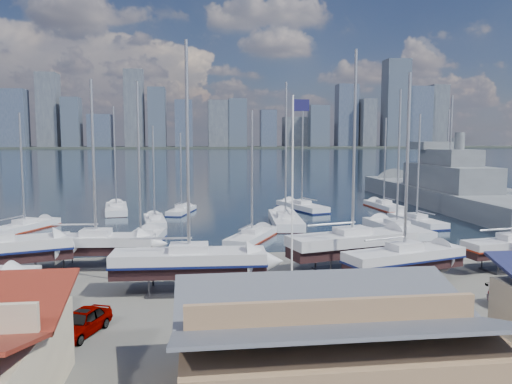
{
  "coord_description": "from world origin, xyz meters",
  "views": [
    {
      "loc": [
        -5.45,
        -44.58,
        10.34
      ],
      "look_at": [
        1.25,
        8.0,
        4.77
      ],
      "focal_mm": 35.0,
      "sensor_mm": 36.0,
      "label": 1
    }
  ],
  "objects": [
    {
      "name": "ground",
      "position": [
        0.0,
        -10.0,
        0.0
      ],
      "size": [
        1400.0,
        1400.0,
        0.0
      ],
      "primitive_type": "plane",
      "color": "#605E59",
      "rests_on": "ground"
    },
    {
      "name": "water",
      "position": [
        0.0,
        300.0,
        -0.15
      ],
      "size": [
        1400.0,
        600.0,
        0.4
      ],
      "primitive_type": "cube",
      "color": "#1A2B3C",
      "rests_on": "ground"
    },
    {
      "name": "far_shore",
      "position": [
        0.0,
        560.0,
        1.1
      ],
      "size": [
        1400.0,
        80.0,
        2.2
      ],
      "primitive_type": "cube",
      "color": "#2D332D",
      "rests_on": "ground"
    },
    {
      "name": "skyline",
      "position": [
        -7.83,
        553.76,
        39.09
      ],
      "size": [
        639.14,
        43.8,
        107.69
      ],
      "color": "#475166",
      "rests_on": "far_shore"
    },
    {
      "name": "shed_grey",
      "position": [
        0.0,
        -26.0,
        2.15
      ],
      "size": [
        12.6,
        8.4,
        4.17
      ],
      "color": "#8C6B4C",
      "rests_on": "ground"
    },
    {
      "name": "sailboat_cradle_2",
      "position": [
        -13.26,
        -3.68,
        2.03
      ],
      "size": [
        9.36,
        3.32,
        15.07
      ],
      "rotation": [
        0.0,
        0.0,
        -0.08
      ],
      "color": "#2D2D33",
      "rests_on": "ground"
    },
    {
      "name": "sailboat_cradle_3",
      "position": [
        -5.77,
        -11.21,
        2.11
      ],
      "size": [
        10.55,
        3.35,
        16.8
      ],
      "rotation": [
        0.0,
        0.0,
        -0.04
      ],
      "color": "#2D2D33",
      "rests_on": "ground"
    },
    {
      "name": "sailboat_cradle_4",
      "position": [
        7.13,
        -6.73,
        2.14
      ],
      "size": [
        11.05,
        5.66,
        17.27
      ],
      "rotation": [
        0.0,
        0.0,
        0.26
      ],
      "color": "#2D2D33",
      "rests_on": "ground"
    },
    {
      "name": "sailboat_cradle_5",
      "position": [
        9.3,
        -11.67,
        2.01
      ],
      "size": [
        9.5,
        5.15,
        14.89
      ],
      "rotation": [
        0.0,
        0.0,
        0.3
      ],
      "color": "#2D2D33",
      "rests_on": "ground"
    },
    {
      "name": "sailboat_cradle_6",
      "position": [
        19.55,
        -8.67,
        1.93
      ],
      "size": [
        8.29,
        3.44,
        13.22
      ],
      "rotation": [
        0.0,
        0.0,
        0.15
      ],
      "color": "#2D2D33",
      "rests_on": "ground"
    },
    {
      "name": "sailboat_moored_1",
      "position": [
        -24.56,
        14.47,
        0.31
      ],
      "size": [
        6.14,
        9.6,
        13.96
      ],
      "rotation": [
        0.0,
        0.0,
        1.16
      ],
      "color": "black",
      "rests_on": "water"
    },
    {
      "name": "sailboat_moored_2",
      "position": [
        -16.31,
        27.62,
        0.32
      ],
      "size": [
        4.43,
        10.69,
        15.66
      ],
      "rotation": [
        0.0,
        0.0,
        1.72
      ],
      "color": "black",
      "rests_on": "water"
    },
    {
      "name": "sailboat_moored_3",
      "position": [
        -10.48,
        3.57,
        0.31
      ],
      "size": [
        4.44,
        11.31,
        16.47
      ],
      "rotation": [
        0.0,
        0.0,
        1.45
      ],
      "color": "black",
      "rests_on": "water"
    },
    {
      "name": "sailboat_moored_4",
      "position": [
        -10.16,
        16.98,
        0.32
      ],
      "size": [
        3.41,
        8.57,
        12.59
      ],
      "rotation": [
        0.0,
        0.0,
        1.7
      ],
      "color": "black",
      "rests_on": "water"
    },
    {
      "name": "sailboat_moored_5",
      "position": [
        -7.09,
        25.78,
        0.31
      ],
      "size": [
        4.3,
        8.19,
        11.79
      ],
      "rotation": [
        0.0,
        0.0,
        1.29
      ],
      "color": "black",
      "rests_on": "water"
    },
    {
      "name": "sailboat_moored_6",
      "position": [
        0.51,
        5.43,
        0.31
      ],
      "size": [
        6.61,
        9.45,
        13.91
      ],
      "rotation": [
        0.0,
        0.0,
        1.09
      ],
      "color": "black",
      "rests_on": "water"
    },
    {
      "name": "sailboat_moored_7",
      "position": [
        5.67,
        14.41,
        0.33
      ],
      "size": [
        4.29,
        12.12,
        17.95
      ],
      "rotation": [
        0.0,
        0.0,
        1.49
      ],
      "color": "black",
      "rests_on": "water"
    },
    {
      "name": "sailboat_moored_8",
      "position": [
        10.47,
        26.84,
        0.31
      ],
      "size": [
        6.21,
        11.04,
        15.92
      ],
      "rotation": [
        0.0,
        0.0,
        1.89
      ],
      "color": "black",
      "rests_on": "water"
    },
    {
      "name": "sailboat_moored_9",
      "position": [
        16.94,
        7.6,
        0.32
      ],
      "size": [
        4.21,
        11.21,
        16.53
      ],
      "rotation": [
        0.0,
        0.0,
        1.68
      ],
      "color": "black",
      "rests_on": "water"
    },
    {
      "name": "sailboat_moored_10",
      "position": [
        21.61,
        12.57,
        0.31
      ],
      "size": [
        4.04,
        9.66,
        14.01
      ],
      "rotation": [
        0.0,
        0.0,
        1.73
      ],
      "color": "black",
      "rests_on": "water"
    },
    {
      "name": "sailboat_moored_11",
      "position": [
        22.94,
        26.54,
        0.31
      ],
      "size": [
        3.18,
        9.61,
        14.17
      ],
      "rotation": [
        0.0,
        0.0,
        1.63
      ],
      "color": "black",
      "rests_on": "water"
    },
    {
      "name": "naval_ship_east",
      "position": [
        33.17,
        26.6,
        1.67
      ],
      "size": [
        9.36,
        53.06,
        18.76
      ],
      "rotation": [
        0.0,
        0.0,
        1.55
      ],
      "color": "slate",
      "rests_on": "water"
    },
    {
      "name": "naval_ship_west",
      "position": [
        44.03,
        47.59,
        1.67
      ],
      "size": [
        6.92,
        39.99,
        17.59
      ],
      "rotation": [
        0.0,
        0.0,
        1.58
      ],
      "color": "slate",
      "rests_on": "water"
    },
    {
      "name": "car_a",
      "position": [
        -11.41,
        -17.97,
        0.69
      ],
      "size": [
        3.0,
        4.39,
        1.39
      ],
      "primitive_type": "imported",
      "rotation": [
        0.0,
        0.0,
        -0.37
      ],
      "color": "gray",
      "rests_on": "ground"
    },
    {
      "name": "car_b",
      "position": [
        -1.17,
        -20.93,
        0.77
      ],
      "size": [
        4.97,
        2.99,
        1.55
      ],
      "primitive_type": "imported",
      "rotation": [
        0.0,
        0.0,
        1.26
      ],
      "color": "gray",
      "rests_on": "ground"
    },
    {
      "name": "car_c",
      "position": [
        6.48,
        -19.36,
        0.73
      ],
      "size": [
        3.43,
        5.62,
        1.46
      ],
      "primitive_type": "imported",
      "rotation": [
        0.0,
        0.0,
        0.2
      ],
      "color": "gray",
      "rests_on": "ground"
    },
    {
      "name": "flagpole",
      "position": [
        1.38,
        -11.38,
        7.75
      ],
      "size": [
        1.17,
        0.12,
        13.31
      ],
      "color": "white",
      "rests_on": "ground"
    }
  ]
}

